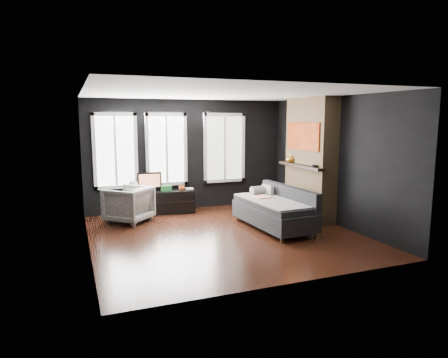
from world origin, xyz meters
name	(u,v)px	position (x,y,z in m)	size (l,w,h in m)	color
floor	(225,235)	(0.00, 0.00, 0.00)	(5.00, 5.00, 0.00)	black
ceiling	(225,93)	(0.00, 0.00, 2.70)	(5.00, 5.00, 0.00)	white
wall_back	(188,155)	(0.00, 2.50, 1.35)	(5.00, 0.02, 2.70)	black
wall_left	(86,172)	(-2.50, 0.00, 1.35)	(0.02, 5.00, 2.70)	black
wall_right	(334,161)	(2.50, 0.00, 1.35)	(0.02, 5.00, 2.70)	black
windows	(170,113)	(-0.45, 2.46, 2.38)	(4.00, 0.16, 1.76)	white
fireplace	(310,159)	(2.30, 0.60, 1.35)	(0.70, 1.62, 2.70)	#93724C
sofa	(273,208)	(1.10, 0.07, 0.43)	(1.00, 2.00, 0.86)	#262628
stripe_pillow	(268,193)	(1.28, 0.68, 0.62)	(0.08, 0.35, 0.35)	gray
armchair	(129,203)	(-1.60, 1.66, 0.43)	(0.84, 0.78, 0.86)	silver
media_console	(161,202)	(-0.76, 2.24, 0.27)	(1.57, 0.49, 0.54)	black
monitor	(150,180)	(-1.01, 2.31, 0.79)	(0.57, 0.12, 0.51)	black
desk_fan	(134,186)	(-1.39, 2.29, 0.69)	(0.21, 0.21, 0.30)	#969696
mug	(182,187)	(-0.28, 2.11, 0.61)	(0.14, 0.11, 0.14)	orange
book	(186,184)	(-0.14, 2.24, 0.66)	(0.18, 0.02, 0.24)	#C2B595
storage_box	(166,188)	(-0.63, 2.19, 0.61)	(0.24, 0.15, 0.13)	#2A7836
mantel_vase	(290,159)	(2.05, 1.05, 1.32)	(0.18, 0.19, 0.18)	orange
mantel_clock	(315,166)	(2.05, 0.05, 1.25)	(0.13, 0.13, 0.04)	black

